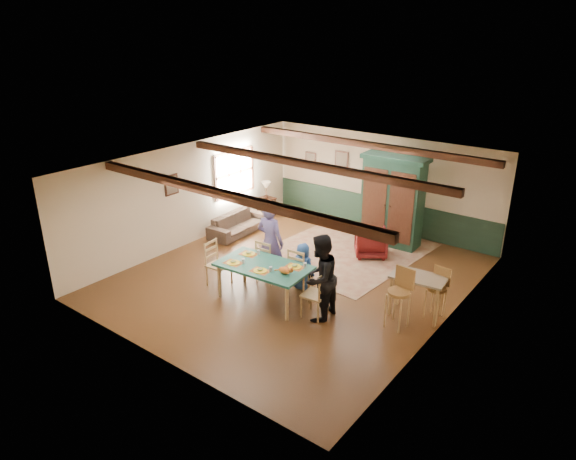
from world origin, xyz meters
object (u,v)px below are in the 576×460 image
Objects in this scene: armchair at (371,242)px; armoire at (393,201)px; dining_chair_far_right at (301,269)px; person_child at (303,267)px; end_table at (266,207)px; person_woman at (320,278)px; person_man at (270,242)px; table_lamp at (266,190)px; bar_stool_left at (398,299)px; dining_chair_far_left at (268,260)px; dining_chair_end_left at (219,264)px; sofa at (238,224)px; bar_stool_right at (436,294)px; dining_chair_end_right at (315,294)px; cat at (285,270)px; counter_table at (417,296)px; dining_table at (264,282)px.

armoire is at bearing -126.15° from armchair.
dining_chair_far_right is 0.09m from person_child.
person_woman is at bearing -40.57° from end_table.
table_lamp is at bearing -53.35° from person_man.
dining_chair_far_left is at bearing -174.68° from bar_stool_left.
dining_chair_end_left is 0.55× the size of person_man.
sofa is 6.29m from bar_stool_right.
sofa is 1.70m from table_lamp.
armchair is (-0.54, 3.30, -0.15)m from dining_chair_end_right.
dining_chair_end_left is 3.15m from sofa.
person_woman reaches higher than dining_chair_end_right.
bar_stool_right is (4.42, 1.59, 0.02)m from dining_chair_end_left.
armoire is at bearing -176.05° from person_woman.
cat is 0.21× the size of sofa.
bar_stool_right is at bearing -52.07° from armoire.
armoire is 4.32m from sofa.
cat is at bearing 139.20° from dining_chair_far_left.
bar_stool_right is (3.68, 0.66, -0.40)m from person_man.
cat is 0.69× the size of end_table.
bar_stool_left reaches higher than person_child.
person_child reaches higher than armchair.
table_lamp is at bearing 0.00° from end_table.
person_child reaches higher than counter_table.
dining_chair_end_left is (-1.24, -0.09, 0.11)m from dining_table.
dining_chair_end_right is at bearing -151.07° from bar_stool_left.
person_man reaches higher than counter_table.
person_woman is 1.31m from person_child.
cat is (0.60, -0.06, 0.50)m from dining_table.
bar_stool_right is at bearing 108.31° from armchair.
person_man is at bearing -49.18° from table_lamp.
bar_stool_left is at bearing 93.01° from armchair.
sofa is 3.33× the size of end_table.
dining_chair_end_right is at bearing 155.08° from dining_chair_far_left.
cat is at bearing 99.46° from person_child.
armchair is 4.06m from end_table.
person_man is 0.95m from person_child.
table_lamp reaches higher than end_table.
sofa is at bearing 168.52° from bar_stool_left.
dining_chair_end_left reaches higher than sofa.
person_child is 2.79× the size of cat.
table_lamp is 0.49× the size of counter_table.
end_table is at bearing 6.65° from sofa.
person_child reaches higher than dining_chair_far_right.
person_woman reaches higher than dining_chair_end_left.
dining_chair_far_left is 1.41m from cat.
dining_table is at bearing -51.03° from table_lamp.
end_table is 0.54× the size of counter_table.
table_lamp is (-4.03, -0.32, -0.38)m from armoire.
dining_chair_end_right is at bearing -90.00° from dining_chair_end_left.
sofa is 1.56× the size of bar_stool_left.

